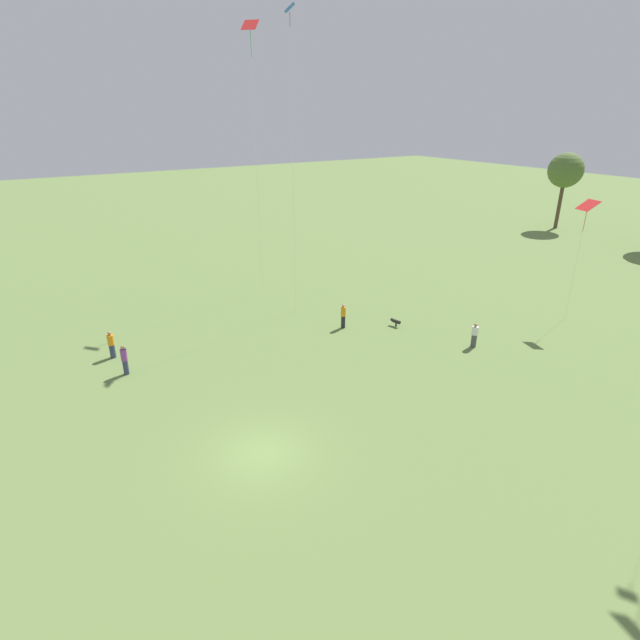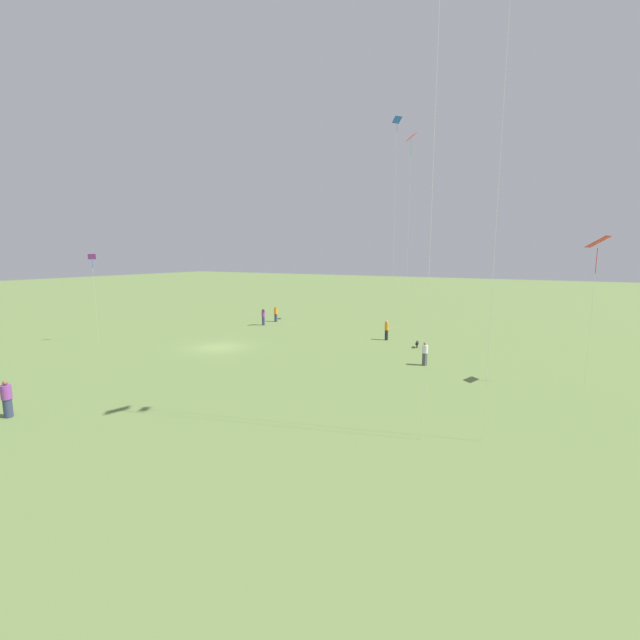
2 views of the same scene
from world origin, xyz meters
TOP-DOWN VIEW (x-y plane):
  - ground_plane at (0.00, 0.00)m, footprint 240.00×240.00m
  - person_0 at (-11.21, -3.54)m, footprint 0.52×0.52m
  - person_1 at (17.02, 1.95)m, footprint 0.63×0.63m
  - person_2 at (-2.59, 17.04)m, footprint 0.58×0.58m
  - person_3 at (-13.94, -3.75)m, footprint 0.57×0.57m
  - person_4 at (-9.91, 11.47)m, footprint 0.45×0.45m
  - kite_1 at (-2.24, 26.81)m, footprint 1.48×1.37m
  - kite_2 at (3.76, -10.78)m, footprint 0.76×0.70m
  - kite_3 at (-14.76, 10.26)m, footprint 1.01×0.97m
  - kite_4 at (-20.17, 10.01)m, footprint 1.44×1.42m
  - dog_0 at (-8.10, 14.89)m, footprint 0.85×0.40m

SIDE VIEW (x-z plane):
  - ground_plane at x=0.00m, z-range 0.00..0.00m
  - dog_0 at x=-8.10m, z-range 0.11..0.65m
  - person_2 at x=-2.59m, z-range -0.01..1.69m
  - person_3 at x=-13.94m, z-range -0.01..1.81m
  - person_1 at x=17.02m, z-range -0.02..1.84m
  - person_4 at x=-9.91m, z-range 0.01..1.87m
  - person_0 at x=-11.21m, z-range 0.01..1.90m
  - kite_2 at x=3.76m, z-range 3.29..11.21m
  - kite_1 at x=-2.24m, z-range 3.94..12.85m
  - kite_3 at x=-14.76m, z-range 8.57..29.54m
  - kite_4 at x=-20.17m, z-range 9.10..29.87m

